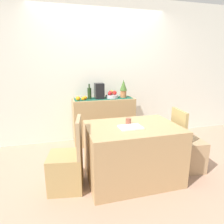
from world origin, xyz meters
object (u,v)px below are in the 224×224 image
Objects in this scene: dining_table at (132,152)px; coffee_maker at (99,91)px; fruit_bowl at (112,96)px; wine_bottle at (89,93)px; chair_near_window at (67,168)px; chair_by_corner at (187,152)px; potted_plant at (123,88)px; coffee_cup at (128,121)px; open_book at (131,127)px; sideboard_console at (104,121)px.

coffee_maker is at bearing 97.01° from dining_table.
wine_bottle is at bearing 180.00° from fruit_bowl.
chair_near_window is 1.70m from chair_by_corner.
potted_plant is at bearing 0.00° from coffee_maker.
chair_by_corner is (1.01, -1.31, -0.74)m from coffee_maker.
chair_near_window is (-0.81, -0.07, -0.52)m from coffee_cup.
wine_bottle is 1.43m from open_book.
fruit_bowl is at bearing 0.00° from sideboard_console.
coffee_cup is (-0.12, -1.25, -0.12)m from fruit_bowl.
open_book is 0.14m from coffee_cup.
dining_table is at bearing -103.23° from potted_plant.
wine_bottle is 0.31× the size of chair_near_window.
potted_plant is (0.66, 0.00, 0.07)m from wine_bottle.
wine_bottle reaches higher than sideboard_console.
wine_bottle is 0.66m from potted_plant.
dining_table is (0.16, -1.32, -0.64)m from coffee_maker.
chair_by_corner is (0.93, -1.31, -0.17)m from sideboard_console.
wine_bottle is 0.98× the size of coffee_maker.
coffee_cup is at bearing -95.31° from fruit_bowl.
wine_bottle reaches higher than coffee_cup.
chair_by_corner reaches higher than coffee_cup.
wine_bottle is at bearing 99.45° from open_book.
fruit_bowl is 2.87× the size of coffee_cup.
potted_plant is 1.46m from open_book.
wine_bottle is at bearing 69.13° from chair_near_window.
sideboard_console is at bearing 0.00° from wine_bottle.
coffee_cup is 0.09× the size of chair_by_corner.
wine_bottle is 0.83× the size of potted_plant.
fruit_bowl reaches higher than coffee_cup.
dining_table is 0.39m from open_book.
wine_bottle is 0.24× the size of dining_table.
coffee_maker is (0.19, 0.00, 0.03)m from wine_bottle.
fruit_bowl is at bearing 180.00° from potted_plant.
coffee_maker reaches higher than coffee_cup.
sideboard_console is at bearing 0.00° from coffee_maker.
potted_plant reaches higher than chair_by_corner.
fruit_bowl is 0.71× the size of potted_plant.
potted_plant is at bearing 76.77° from dining_table.
potted_plant is at bearing 0.00° from sideboard_console.
coffee_cup is (0.04, -1.25, 0.35)m from sideboard_console.
fruit_bowl is 1.42m from dining_table.
chair_near_window is (-0.85, -0.00, -0.10)m from dining_table.
coffee_maker is 1.47m from dining_table.
fruit_bowl is at bearing 82.06° from open_book.
potted_plant reaches higher than coffee_cup.
wine_bottle is at bearing 180.00° from potted_plant.
chair_near_window is (-1.16, -1.32, -0.78)m from potted_plant.
open_book is at bearing -175.54° from chair_by_corner.
coffee_cup is at bearing -84.36° from coffee_maker.
potted_plant reaches higher than chair_near_window.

